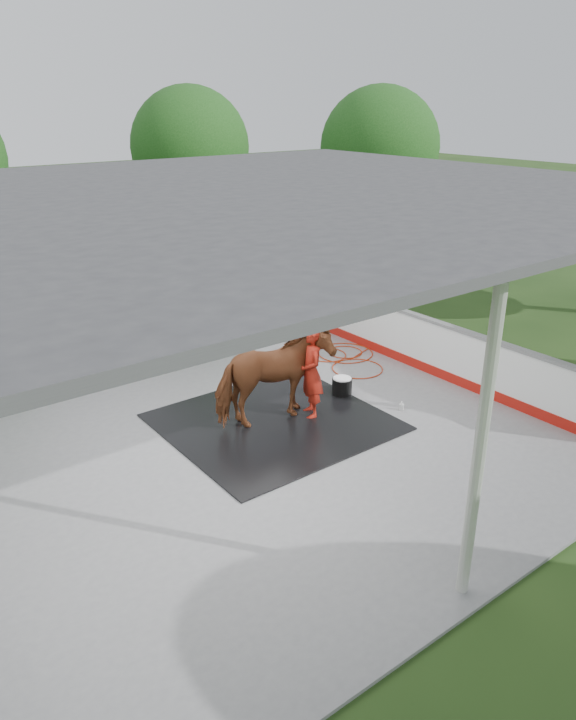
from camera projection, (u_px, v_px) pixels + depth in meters
ground at (240, 436)px, 10.94m from camera, size 100.00×100.00×0.00m
concrete_slab at (240, 435)px, 10.93m from camera, size 12.00×10.00×0.05m
pavilion_structure at (232, 199)px, 9.43m from camera, size 12.60×10.60×4.05m
dasher_board at (425, 345)px, 13.29m from camera, size 0.16×8.00×1.15m
tree_belt at (218, 202)px, 10.33m from camera, size 28.00×28.00×5.80m
rubber_mat at (274, 422)px, 11.28m from camera, size 3.63×3.40×0.03m
horse at (274, 377)px, 10.96m from camera, size 2.11×1.14×1.70m
handler at (311, 372)px, 11.23m from camera, size 0.61×0.72×1.68m
wash_bucket at (342, 386)px, 12.27m from camera, size 0.38×0.38×0.35m
soap_bottle_a at (339, 383)px, 12.52m from camera, size 0.12×0.12×0.27m
soap_bottle_b at (401, 406)px, 11.70m from camera, size 0.11×0.11×0.18m
hose_coil at (346, 357)px, 14.08m from camera, size 2.25×1.98×0.02m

